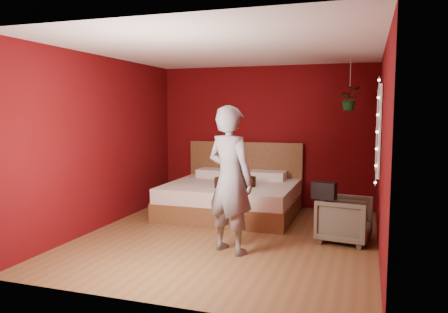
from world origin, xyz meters
TOP-DOWN VIEW (x-y plane):
  - floor at (0.00, 0.00)m, footprint 4.50×4.50m
  - room_walls at (0.00, 0.00)m, footprint 4.04×4.54m
  - window at (1.97, 0.90)m, footprint 0.05×0.97m
  - fairy_lights at (1.94, 0.37)m, footprint 0.04×0.04m
  - bed at (-0.36, 1.38)m, footprint 2.17×1.84m
  - person at (0.21, -0.59)m, footprint 0.79×0.67m
  - armchair at (1.56, 0.30)m, footprint 0.76×0.75m
  - handbag at (1.30, 0.10)m, footprint 0.34×0.22m
  - throw_pillow at (-0.19, 0.96)m, footprint 0.60×0.60m
  - hanging_plant at (1.53, 1.52)m, footprint 0.39×0.35m

SIDE VIEW (x-z plane):
  - floor at x=0.00m, z-range 0.00..0.00m
  - armchair at x=1.56m, z-range 0.00..0.62m
  - bed at x=-0.36m, z-range -0.29..0.91m
  - throw_pillow at x=-0.19m, z-range 0.54..0.71m
  - handbag at x=1.30m, z-range 0.62..0.84m
  - person at x=0.21m, z-range 0.00..1.84m
  - fairy_lights at x=1.94m, z-range 0.77..2.22m
  - window at x=1.97m, z-range 0.87..2.14m
  - room_walls at x=0.00m, z-range 0.37..2.99m
  - hanging_plant at x=1.53m, z-range 1.56..2.38m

